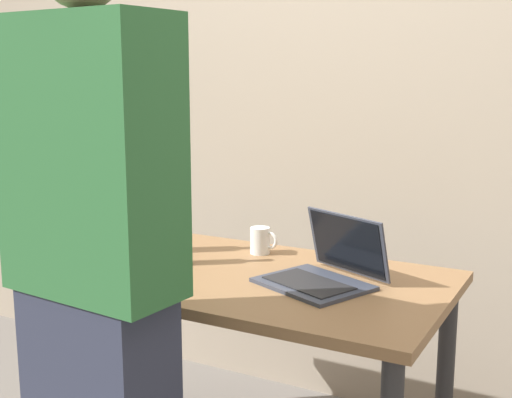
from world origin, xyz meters
The scene contains 7 objects.
desk centered at (0.00, 0.00, 0.66)m, with size 1.26×0.74×0.77m.
laptop centered at (0.24, 0.03, 0.81)m, with size 0.41×0.40×0.21m.
beer_bottle_brown centered at (-0.27, -0.01, 0.88)m, with size 0.06×0.06×0.28m.
beer_bottle_dark centered at (-0.40, 0.11, 0.89)m, with size 0.08×0.08×0.31m.
person_figure centered at (-0.10, -0.63, 0.91)m, with size 0.46×0.31×1.79m.
coffee_mug centered at (-0.09, 0.24, 0.82)m, with size 0.11×0.07×0.10m.
back_wall centered at (0.00, 0.81, 1.30)m, with size 6.00×0.10×2.60m, color tan.
Camera 1 is at (1.01, -1.85, 1.42)m, focal length 47.37 mm.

